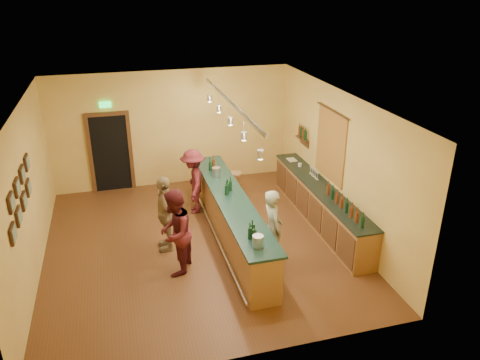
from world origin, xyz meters
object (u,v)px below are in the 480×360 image
object	(u,v)px
tasting_bar	(231,215)
bar_stool	(236,178)
bartender	(273,228)
customer_a	(175,233)
customer_c	(193,181)
back_counter	(320,204)
customer_b	(165,213)

from	to	relation	value
tasting_bar	bar_stool	world-z (taller)	tasting_bar
bartender	customer_a	world-z (taller)	customer_a
customer_a	customer_c	bearing A→B (deg)	-173.08
back_counter	bartender	bearing A→B (deg)	-140.76
tasting_bar	customer_c	bearing A→B (deg)	109.26
bartender	tasting_bar	bearing A→B (deg)	24.33
customer_b	bar_stool	world-z (taller)	customer_b
customer_c	bartender	bearing A→B (deg)	30.11
back_counter	tasting_bar	bearing A→B (deg)	-175.34
back_counter	customer_a	size ratio (longest dim) A/B	2.59
bartender	bar_stool	xyz separation A→B (m)	(0.15, 3.38, -0.32)
back_counter	customer_b	size ratio (longest dim) A/B	2.70
back_counter	customer_a	xyz separation A→B (m)	(-3.58, -1.10, 0.39)
customer_a	customer_b	xyz separation A→B (m)	(-0.07, 0.94, -0.04)
customer_b	back_counter	bearing A→B (deg)	94.18
customer_a	customer_b	world-z (taller)	customer_a
bar_stool	back_counter	bearing A→B (deg)	-53.08
customer_c	back_counter	bearing A→B (deg)	71.70
customer_c	bar_stool	size ratio (longest dim) A/B	2.49
bartender	customer_a	bearing A→B (deg)	81.53
back_counter	customer_a	world-z (taller)	customer_a
back_counter	bar_stool	world-z (taller)	back_counter
tasting_bar	customer_a	distance (m)	1.66
tasting_bar	customer_b	bearing A→B (deg)	179.20
back_counter	bartender	size ratio (longest dim) A/B	2.75
customer_a	bar_stool	bearing A→B (deg)	171.50
customer_a	customer_c	size ratio (longest dim) A/B	1.08
customer_c	bar_stool	bearing A→B (deg)	125.13
customer_b	bar_stool	distance (m)	3.07
tasting_bar	customer_c	xyz separation A→B (m)	(-0.55, 1.57, 0.21)
customer_b	bar_stool	xyz separation A→B (m)	(2.13, 2.18, -0.33)
tasting_bar	bar_stool	xyz separation A→B (m)	(0.70, 2.20, -0.10)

